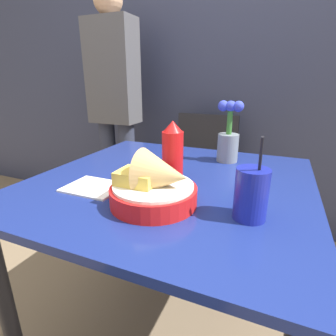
# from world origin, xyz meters

# --- Properties ---
(ground_plane) EXTENTS (12.00, 12.00, 0.00)m
(ground_plane) POSITION_xyz_m (0.00, 0.00, 0.00)
(ground_plane) COLOR #7A664C
(wall_window) EXTENTS (7.00, 0.06, 2.60)m
(wall_window) POSITION_xyz_m (0.00, 1.11, 1.30)
(wall_window) COLOR #2D334C
(wall_window) RESTS_ON ground_plane
(dining_table) EXTENTS (0.91, 0.90, 0.73)m
(dining_table) POSITION_xyz_m (0.00, 0.00, 0.62)
(dining_table) COLOR navy
(dining_table) RESTS_ON ground_plane
(chair_far_window) EXTENTS (0.40, 0.40, 0.84)m
(chair_far_window) POSITION_xyz_m (-0.11, 0.82, 0.50)
(chair_far_window) COLOR black
(chair_far_window) RESTS_ON ground_plane
(food_basket) EXTENTS (0.24, 0.24, 0.15)m
(food_basket) POSITION_xyz_m (0.04, -0.19, 0.78)
(food_basket) COLOR red
(food_basket) RESTS_ON dining_table
(ketchup_bottle) EXTENTS (0.07, 0.07, 0.20)m
(ketchup_bottle) POSITION_xyz_m (-0.00, 0.02, 0.82)
(ketchup_bottle) COLOR red
(ketchup_bottle) RESTS_ON dining_table
(drink_cup) EXTENTS (0.08, 0.08, 0.21)m
(drink_cup) POSITION_xyz_m (0.28, -0.17, 0.79)
(drink_cup) COLOR #192399
(drink_cup) RESTS_ON dining_table
(flower_vase) EXTENTS (0.10, 0.08, 0.25)m
(flower_vase) POSITION_xyz_m (0.14, 0.29, 0.82)
(flower_vase) COLOR gray
(flower_vase) RESTS_ON dining_table
(napkin) EXTENTS (0.17, 0.14, 0.01)m
(napkin) POSITION_xyz_m (-0.19, -0.17, 0.73)
(napkin) COLOR white
(napkin) RESTS_ON dining_table
(person_standing) EXTENTS (0.32, 0.18, 1.59)m
(person_standing) POSITION_xyz_m (-0.72, 0.75, 0.91)
(person_standing) COLOR #2D3347
(person_standing) RESTS_ON ground_plane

